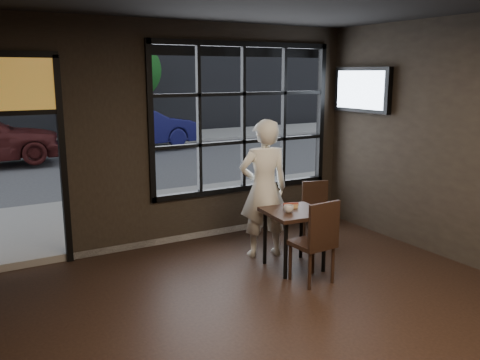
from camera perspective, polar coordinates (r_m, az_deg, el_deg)
floor at (r=4.92m, az=9.19°, el=-18.62°), size 6.00×7.00×0.02m
window_frame at (r=7.84m, az=0.37°, el=6.97°), size 3.06×0.12×2.28m
stained_transom at (r=6.79m, az=-24.89°, el=9.76°), size 1.20×0.06×0.70m
street_asphalt at (r=27.51m, az=-24.07°, el=5.69°), size 60.00×41.00×0.04m
cafe_table at (r=6.60m, az=6.07°, el=-6.61°), size 0.77×0.77×0.77m
chair_near at (r=6.17m, az=8.09°, el=-6.76°), size 0.47×0.47×1.03m
chair_window at (r=7.54m, az=8.81°, el=-3.77°), size 0.50×0.50×0.91m
man at (r=6.87m, az=2.68°, el=-0.99°), size 0.77×0.59×1.89m
hotdog at (r=6.61m, az=5.72°, el=-2.89°), size 0.21×0.14×0.06m
cup at (r=6.38m, az=5.49°, el=-3.24°), size 0.13×0.13×0.10m
tv at (r=8.27m, az=13.54°, el=9.82°), size 0.13×1.19×0.69m
navy_car at (r=16.69m, az=-11.69°, el=5.83°), size 4.25×1.92×1.35m
tree_right at (r=19.08m, az=-12.08°, el=11.96°), size 2.14×2.14×3.65m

